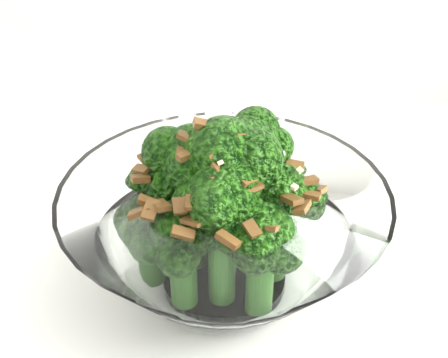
{
  "coord_description": "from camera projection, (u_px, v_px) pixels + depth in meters",
  "views": [
    {
      "loc": [
        0.2,
        -0.31,
        1.07
      ],
      "look_at": [
        0.18,
        0.02,
        0.84
      ],
      "focal_mm": 50.0,
      "sensor_mm": 36.0,
      "label": 1
    }
  ],
  "objects": [
    {
      "name": "table",
      "position": [
        39.0,
        328.0,
        0.51
      ],
      "size": [
        1.4,
        1.16,
        0.75
      ],
      "color": "white",
      "rests_on": "ground"
    },
    {
      "name": "broccoli_dish",
      "position": [
        224.0,
        225.0,
        0.42
      ],
      "size": [
        0.22,
        0.22,
        0.14
      ],
      "color": "white",
      "rests_on": "table"
    }
  ]
}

